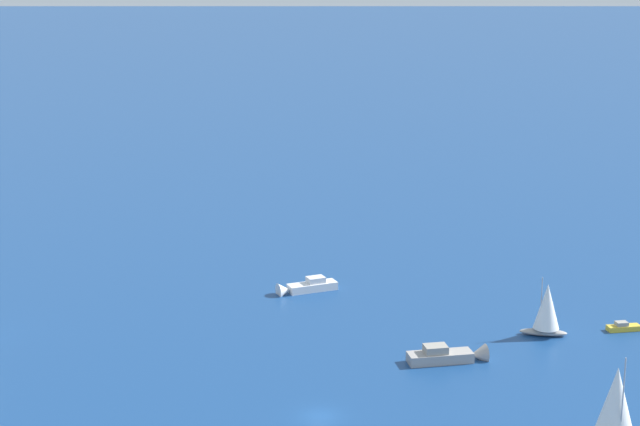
% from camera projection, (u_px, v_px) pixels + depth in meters
% --- Properties ---
extents(ground_plane, '(2000.00, 2000.00, 0.00)m').
position_uv_depth(ground_plane, '(320.00, 416.00, 115.70)').
color(ground_plane, navy).
extents(sailboat_near_centre, '(4.09, 6.56, 8.18)m').
position_uv_depth(sailboat_near_centre, '(547.00, 309.00, 139.12)').
color(sailboat_near_centre, '#9E9993').
rests_on(sailboat_near_centre, ground_plane).
extents(motorboat_far_stbd, '(8.21, 8.47, 2.72)m').
position_uv_depth(motorboat_far_stbd, '(304.00, 287.00, 157.95)').
color(motorboat_far_stbd, white).
rests_on(motorboat_far_stbd, ground_plane).
extents(sailboat_trailing, '(10.64, 8.14, 13.63)m').
position_uv_depth(sailboat_trailing, '(615.00, 425.00, 99.36)').
color(sailboat_trailing, '#9E9993').
rests_on(sailboat_trailing, ground_plane).
extents(motorboat_ahead, '(7.53, 10.08, 2.96)m').
position_uv_depth(motorboat_ahead, '(451.00, 355.00, 130.96)').
color(motorboat_ahead, '#9E9993').
rests_on(motorboat_ahead, ground_plane).
extents(motorboat_outer_ring_b, '(4.13, 5.65, 1.65)m').
position_uv_depth(motorboat_outer_ring_b, '(629.00, 327.00, 141.90)').
color(motorboat_outer_ring_b, gold).
rests_on(motorboat_outer_ring_b, ground_plane).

